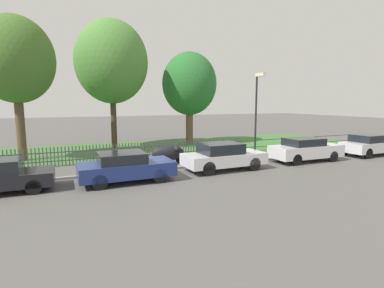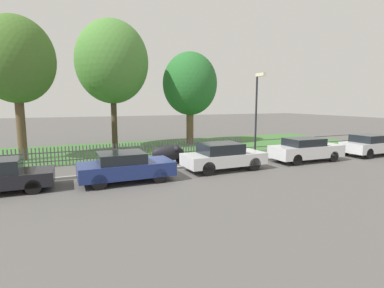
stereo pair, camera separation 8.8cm
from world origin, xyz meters
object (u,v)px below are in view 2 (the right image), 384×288
Objects in this scene: parked_car_navy_estate at (223,156)px; parked_car_white_van at (369,145)px; parked_car_black_saloon at (125,166)px; tree_behind_motorcycle at (112,62)px; tree_nearest_kerb at (16,60)px; street_lamp at (257,105)px; tree_mid_park at (190,84)px; parked_car_red_compact at (306,149)px; covered_motorcycle at (169,153)px.

parked_car_navy_estate is 10.69m from parked_car_white_van.
tree_behind_motorcycle is (1.08, 9.81, 5.60)m from parked_car_black_saloon.
street_lamp is (12.89, -5.15, -2.52)m from tree_nearest_kerb.
parked_car_black_saloon is 5.00m from parked_car_navy_estate.
parked_car_red_compact is at bearing -71.26° from tree_mid_park.
parked_car_red_compact is at bearing -0.52° from parked_car_navy_estate.
parked_car_white_van is at bearing -0.65° from parked_car_red_compact.
tree_mid_park is (7.22, 9.96, 4.19)m from parked_car_black_saloon.
parked_car_white_van reaches higher than parked_car_black_saloon.
tree_behind_motorcycle is at bearing 108.93° from covered_motorcycle.
parked_car_white_van reaches higher than covered_motorcycle.
tree_mid_park reaches higher than parked_car_black_saloon.
tree_nearest_kerb is (-7.60, 4.45, 5.14)m from covered_motorcycle.
covered_motorcycle is (-2.05, 2.45, -0.07)m from parked_car_navy_estate.
tree_behind_motorcycle reaches higher than parked_car_black_saloon.
tree_nearest_kerb reaches higher than street_lamp.
parked_car_red_compact is 0.58× the size of tree_mid_park.
parked_car_white_van is 13.55m from tree_mid_park.
parked_car_black_saloon is 0.93× the size of parked_car_red_compact.
parked_car_red_compact is at bearing 176.50° from parked_car_white_van.
covered_motorcycle is 9.39m from tree_mid_park.
parked_car_red_compact is 3.80m from street_lamp.
parked_car_navy_estate is 0.57× the size of tree_mid_park.
parked_car_black_saloon is at bearing -177.52° from parked_car_navy_estate.
street_lamp is at bearing -21.80° from tree_nearest_kerb.
covered_motorcycle is 5.94m from street_lamp.
tree_behind_motorcycle reaches higher than parked_car_red_compact.
parked_car_navy_estate reaches higher than parked_car_black_saloon.
tree_mid_park reaches higher than street_lamp.
street_lamp is at bearing -47.39° from tree_behind_motorcycle.
street_lamp reaches higher than covered_motorcycle.
parked_car_black_saloon is 13.00m from tree_mid_park.
parked_car_black_saloon is 0.44× the size of tree_behind_motorcycle.
parked_car_red_compact reaches higher than parked_car_black_saloon.
tree_behind_motorcycle reaches higher than parked_car_white_van.
covered_motorcycle is 0.21× the size of tree_behind_motorcycle.
street_lamp is at bearing 13.19° from parked_car_black_saloon.
tree_nearest_kerb is (-15.14, 6.86, 5.07)m from parked_car_red_compact.
parked_car_black_saloon is 0.54× the size of tree_mid_park.
parked_car_black_saloon is 0.96× the size of parked_car_navy_estate.
parked_car_red_compact is (10.48, 0.35, 0.04)m from parked_car_black_saloon.
street_lamp is at bearing 164.10° from parked_car_white_van.
parked_car_white_van is 0.75× the size of street_lamp.
tree_behind_motorcycle is at bearing 135.53° from parked_car_red_compact.
covered_motorcycle is at bearing -120.73° from tree_mid_park.
parked_car_red_compact is 1.13× the size of parked_car_white_van.
covered_motorcycle is at bearing 166.64° from parked_car_white_van.
parked_car_navy_estate is 1.10× the size of parked_car_white_van.
tree_nearest_kerb is 6.33m from tree_behind_motorcycle.
tree_nearest_kerb reaches higher than parked_car_red_compact.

